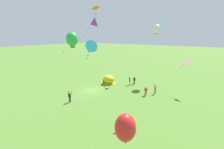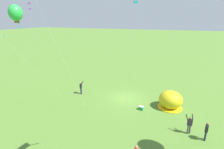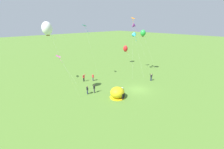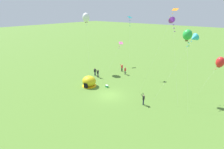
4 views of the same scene
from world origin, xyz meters
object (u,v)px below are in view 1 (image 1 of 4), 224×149
cooler_box (107,88)px  kite_red (125,128)px  kite_cyan (90,48)px  popup_tent (109,80)px  kite_teal (160,29)px  kite_purple (93,24)px  person_near_tent (70,97)px  kite_orange (96,13)px  kite_green (72,39)px  kite_white (157,29)px  person_strolling (146,90)px  kite_pink (185,64)px  person_center_field (155,89)px  person_watching_sky (130,81)px  person_with_toddler (134,80)px

cooler_box → kite_red: (16.23, 13.66, 4.77)m
kite_cyan → popup_tent: bearing=-150.1°
kite_teal → kite_purple: kite_purple is taller
person_near_tent → kite_red: (7.42, 15.03, 3.99)m
kite_orange → kite_red: bearing=50.3°
cooler_box → kite_cyan: (12.55, 7.22, 9.62)m
cooler_box → kite_teal: kite_teal is taller
person_near_tent → kite_green: 11.75m
kite_orange → kite_cyan: kite_orange is taller
popup_tent → kite_white: bearing=137.1°
person_strolling → kite_red: (17.60, 5.55, 4.02)m
person_near_tent → kite_purple: kite_purple is taller
popup_tent → kite_teal: kite_teal is taller
kite_red → kite_cyan: size_ratio=0.58×
kite_green → kite_purple: (-2.77, 0.77, 1.82)m
kite_teal → person_near_tent: bearing=-46.7°
kite_red → kite_pink: 23.03m
person_center_field → kite_white: (-8.22, -3.33, 11.43)m
person_watching_sky → kite_pink: bearing=99.4°
person_near_tent → person_center_field: same height
person_near_tent → kite_orange: 14.38m
cooler_box → kite_pink: bearing=116.7°
kite_green → kite_white: kite_white is taller
person_near_tent → kite_red: kite_red is taller
person_watching_sky → kite_white: bearing=153.2°
person_watching_sky → person_center_field: bearing=74.3°
kite_teal → kite_green: (14.00, -5.42, -1.50)m
kite_purple → kite_teal: bearing=157.5°
popup_tent → kite_white: kite_white is taller
cooler_box → kite_green: 16.73m
kite_green → kite_cyan: size_ratio=1.08×
popup_tent → person_with_toddler: popup_tent is taller
person_with_toddler → kite_pink: kite_pink is taller
person_with_toddler → kite_pink: (-0.45, 10.26, 4.79)m
person_near_tent → kite_green: size_ratio=0.16×
cooler_box → kite_orange: 17.26m
person_strolling → kite_pink: kite_pink is taller
kite_white → kite_pink: 11.05m
person_strolling → kite_white: (-10.02, -2.14, 11.46)m
kite_red → kite_cyan: 8.87m
cooler_box → kite_green: kite_green is taller
person_with_toddler → kite_purple: bearing=6.7°
kite_green → kite_red: size_ratio=1.88×
kite_orange → kite_purple: bearing=-59.3°
person_with_toddler → kite_orange: bearing=7.9°
person_watching_sky → kite_pink: 11.87m
cooler_box → person_center_field: person_center_field is taller
cooler_box → kite_cyan: size_ratio=0.06×
person_watching_sky → kite_white: size_ratio=0.14×
person_near_tent → kite_cyan: 12.88m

